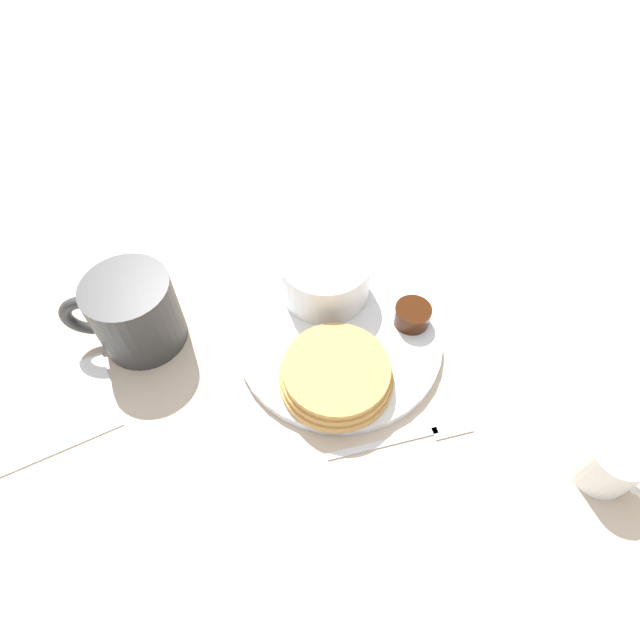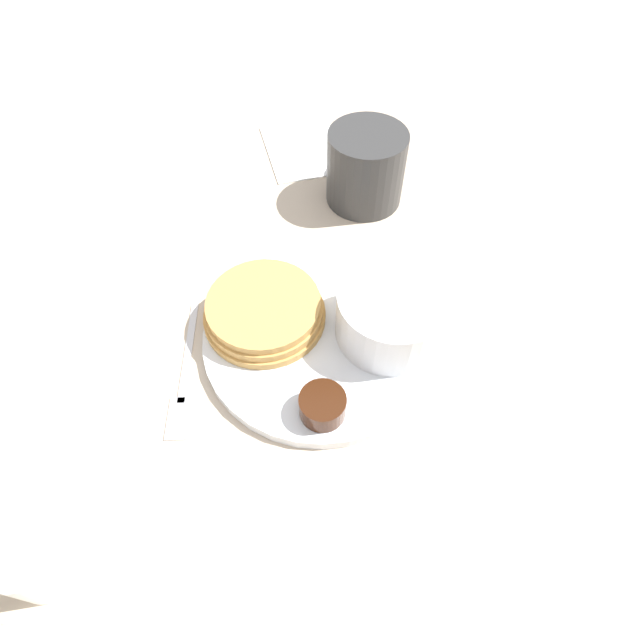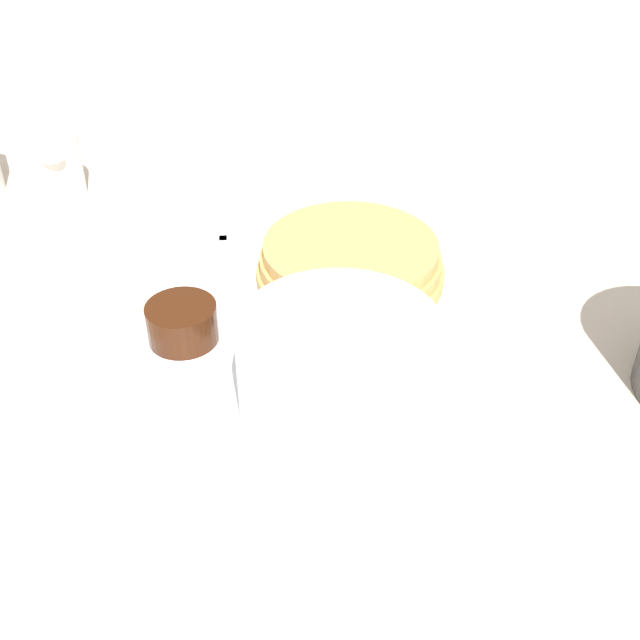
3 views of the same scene
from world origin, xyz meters
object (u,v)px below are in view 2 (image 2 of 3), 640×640
at_px(coffee_mug, 366,166).
at_px(bowl, 391,313).
at_px(plate, 321,336).
at_px(creamer_pitcher_near, 37,558).
at_px(fork, 184,382).

bearing_deg(coffee_mug, bowl, -177.76).
bearing_deg(plate, creamer_pitcher_near, 134.55).
bearing_deg(coffee_mug, creamer_pitcher_near, 147.80).
distance_m(bowl, creamer_pitcher_near, 0.34).
bearing_deg(plate, fork, 110.34).
height_order(bowl, coffee_mug, coffee_mug).
relative_size(plate, bowl, 2.22).
bearing_deg(plate, coffee_mug, -14.96).
bearing_deg(bowl, plate, 89.74).
height_order(creamer_pitcher_near, fork, creamer_pitcher_near).
relative_size(creamer_pitcher_near, fork, 0.47).
relative_size(coffee_mug, creamer_pitcher_near, 1.76).
xyz_separation_m(plate, creamer_pitcher_near, (-0.20, 0.21, 0.02)).
bearing_deg(creamer_pitcher_near, bowl, -53.36).
xyz_separation_m(coffee_mug, fork, (-0.27, 0.19, -0.04)).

